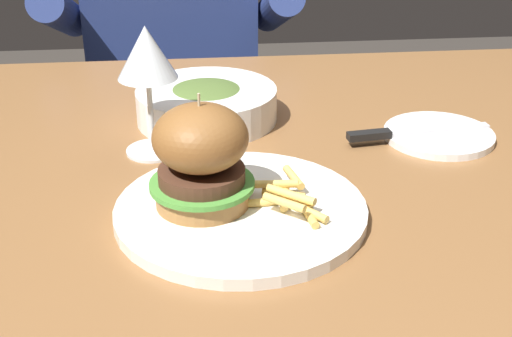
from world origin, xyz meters
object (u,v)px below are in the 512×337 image
object	(u,v)px
wine_glass	(147,58)
table_knife	(406,132)
soup_bowl	(207,103)
bread_plate	(439,135)
main_plate	(241,211)
diner_person	(176,96)
burger_sandwich	(201,156)

from	to	relation	value
wine_glass	table_knife	bearing A→B (deg)	-0.08
wine_glass	table_knife	size ratio (longest dim) A/B	0.83
soup_bowl	bread_plate	bearing A→B (deg)	-17.23
main_plate	diner_person	bearing A→B (deg)	95.53
wine_glass	bread_plate	size ratio (longest dim) A/B	1.13
main_plate	soup_bowl	size ratio (longest dim) A/B	1.38
wine_glass	soup_bowl	size ratio (longest dim) A/B	0.84
wine_glass	table_knife	distance (m)	0.36
main_plate	diner_person	size ratio (longest dim) A/B	0.24
main_plate	wine_glass	distance (m)	0.24
main_plate	soup_bowl	world-z (taller)	soup_bowl
burger_sandwich	main_plate	bearing A→B (deg)	-11.33
bread_plate	table_knife	bearing A→B (deg)	-172.70
table_knife	soup_bowl	bearing A→B (deg)	158.63
wine_glass	bread_plate	bearing A→B (deg)	0.86
wine_glass	diner_person	world-z (taller)	diner_person
bread_plate	soup_bowl	world-z (taller)	soup_bowl
burger_sandwich	bread_plate	world-z (taller)	burger_sandwich
table_knife	diner_person	size ratio (longest dim) A/B	0.18
table_knife	soup_bowl	size ratio (longest dim) A/B	1.01
burger_sandwich	wine_glass	distance (m)	0.19
wine_glass	bread_plate	world-z (taller)	wine_glass
main_plate	burger_sandwich	world-z (taller)	burger_sandwich
main_plate	burger_sandwich	xyz separation A→B (m)	(-0.04, 0.01, 0.07)
table_knife	main_plate	bearing A→B (deg)	-143.11
table_knife	diner_person	world-z (taller)	diner_person
soup_bowl	table_knife	bearing A→B (deg)	-21.37
bread_plate	main_plate	bearing A→B (deg)	-147.21
soup_bowl	burger_sandwich	bearing A→B (deg)	-93.09
burger_sandwich	bread_plate	bearing A→B (deg)	28.28
soup_bowl	diner_person	distance (m)	0.61
main_plate	table_knife	size ratio (longest dim) A/B	1.36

